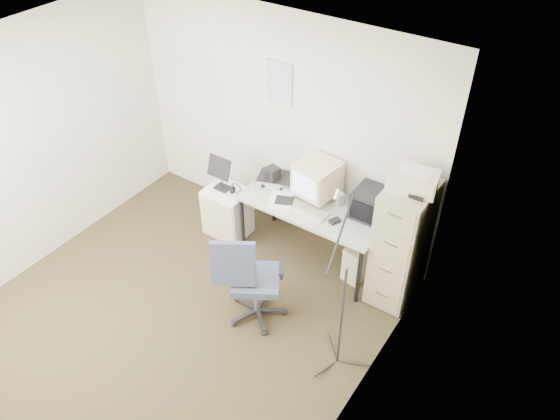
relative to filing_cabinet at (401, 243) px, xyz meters
The scene contains 23 objects.
floor 2.26m from the filing_cabinet, 136.87° to the right, with size 3.60×3.60×0.01m, color #2E2619.
ceiling 2.85m from the filing_cabinet, 136.87° to the right, with size 3.60×3.60×0.01m, color white.
wall_back 1.72m from the filing_cabinet, 168.55° to the left, with size 3.60×0.02×2.50m, color beige.
wall_left 3.74m from the filing_cabinet, 156.35° to the right, with size 0.02×3.60×2.50m, color beige.
wall_right 1.61m from the filing_cabinet, 81.54° to the right, with size 0.02×3.60×2.50m, color beige.
wall_calendar 1.97m from the filing_cabinet, 169.10° to the left, with size 0.30×0.02×0.44m, color white.
filing_cabinet is the anchor object (origin of this frame).
printer 0.73m from the filing_cabinet, 90.00° to the right, with size 0.42×0.29×0.16m, color beige.
desk 0.99m from the filing_cabinet, behind, with size 1.50×0.70×0.73m, color #A6A6A6.
crt_monitor 1.03m from the filing_cabinet, behind, with size 0.38×0.40×0.42m, color beige.
crt_tv 0.49m from the filing_cabinet, 162.83° to the left, with size 0.32×0.34×0.29m, color black.
desk_speaker 0.76m from the filing_cabinet, behind, with size 0.07×0.07×0.14m, color beige.
keyboard 0.97m from the filing_cabinet, 169.84° to the right, with size 0.44×0.16×0.02m, color beige.
mouse 0.67m from the filing_cabinet, 165.67° to the right, with size 0.07×0.11×0.03m, color black.
radio_receiver 1.46m from the filing_cabinet, behind, with size 0.38×0.27×0.11m, color black.
radio_speaker 1.49m from the filing_cabinet, behind, with size 0.13×0.12×0.13m, color black.
papers 1.27m from the filing_cabinet, behind, with size 0.23×0.31×0.02m, color white.
pc_tower 0.60m from the filing_cabinet, behind, with size 0.20×0.44×0.41m, color beige.
office_chair 1.41m from the filing_cabinet, 133.72° to the right, with size 0.57×0.57×0.99m, color #4D5871.
side_cart 2.01m from the filing_cabinet, behind, with size 0.47×0.37×0.58m, color white.
music_stand 2.04m from the filing_cabinet, behind, with size 0.28×0.15×0.41m, color black.
headphones 1.84m from the filing_cabinet, behind, with size 0.15×0.15×0.03m, color black.
mic_stand 1.07m from the filing_cabinet, 92.96° to the right, with size 0.02×0.02×1.50m, color black.
Camera 1 is at (2.77, -2.36, 4.12)m, focal length 35.00 mm.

